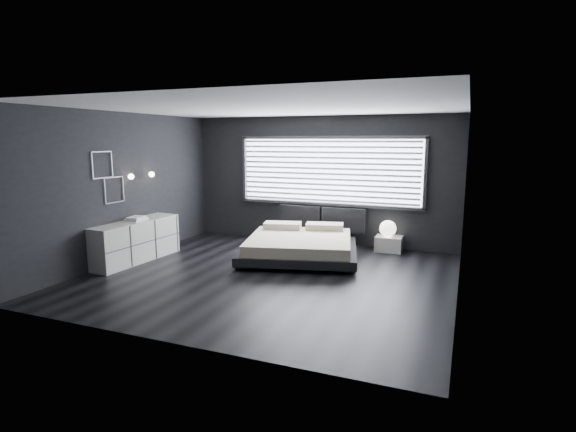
% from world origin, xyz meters
% --- Properties ---
extents(room, '(6.04, 6.00, 2.80)m').
position_xyz_m(room, '(0.00, 0.00, 1.40)').
color(room, black).
rests_on(room, ground).
extents(window, '(4.14, 0.09, 1.52)m').
position_xyz_m(window, '(0.20, 2.70, 1.61)').
color(window, white).
rests_on(window, ground).
extents(headboard, '(1.96, 0.16, 0.52)m').
position_xyz_m(headboard, '(0.08, 2.64, 0.57)').
color(headboard, black).
rests_on(headboard, ground).
extents(sconce_near, '(0.18, 0.11, 0.11)m').
position_xyz_m(sconce_near, '(-2.88, 0.05, 1.60)').
color(sconce_near, silver).
rests_on(sconce_near, ground).
extents(sconce_far, '(0.18, 0.11, 0.11)m').
position_xyz_m(sconce_far, '(-2.88, 0.65, 1.60)').
color(sconce_far, silver).
rests_on(sconce_far, ground).
extents(wall_art_upper, '(0.01, 0.48, 0.48)m').
position_xyz_m(wall_art_upper, '(-2.98, -0.55, 1.85)').
color(wall_art_upper, '#47474C').
rests_on(wall_art_upper, ground).
extents(wall_art_lower, '(0.01, 0.48, 0.48)m').
position_xyz_m(wall_art_lower, '(-2.98, -0.30, 1.38)').
color(wall_art_lower, '#47474C').
rests_on(wall_art_lower, ground).
extents(bed, '(2.62, 2.55, 0.56)m').
position_xyz_m(bed, '(0.07, 1.29, 0.26)').
color(bed, black).
rests_on(bed, ground).
extents(nightstand, '(0.55, 0.46, 0.31)m').
position_xyz_m(nightstand, '(1.60, 2.50, 0.16)').
color(nightstand, silver).
rests_on(nightstand, ground).
extents(orb_lamp, '(0.34, 0.34, 0.34)m').
position_xyz_m(orb_lamp, '(1.57, 2.45, 0.48)').
color(orb_lamp, white).
rests_on(orb_lamp, nightstand).
extents(dresser, '(0.66, 1.97, 0.78)m').
position_xyz_m(dresser, '(-2.78, -0.06, 0.39)').
color(dresser, silver).
rests_on(dresser, ground).
extents(book_stack, '(0.30, 0.39, 0.08)m').
position_xyz_m(book_stack, '(-2.76, -0.02, 0.81)').
color(book_stack, silver).
rests_on(book_stack, dresser).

